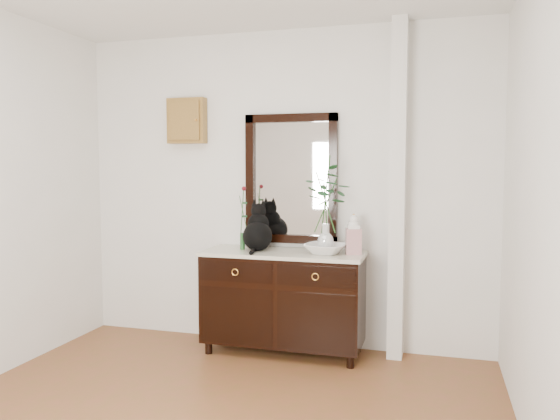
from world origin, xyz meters
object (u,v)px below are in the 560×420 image
(sideboard, at_px, (283,297))
(ginger_jar, at_px, (354,234))
(lotus_bowl, at_px, (325,249))
(cat, at_px, (257,227))

(sideboard, relative_size, ginger_jar, 4.10)
(ginger_jar, bearing_deg, sideboard, -176.23)
(sideboard, bearing_deg, lotus_bowl, -2.77)
(sideboard, distance_m, ginger_jar, 0.78)
(cat, relative_size, ginger_jar, 1.22)
(ginger_jar, bearing_deg, lotus_bowl, -165.78)
(sideboard, height_order, lotus_bowl, lotus_bowl)
(cat, distance_m, ginger_jar, 0.80)
(cat, bearing_deg, ginger_jar, -9.36)
(cat, xyz_separation_m, ginger_jar, (0.80, 0.03, -0.04))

